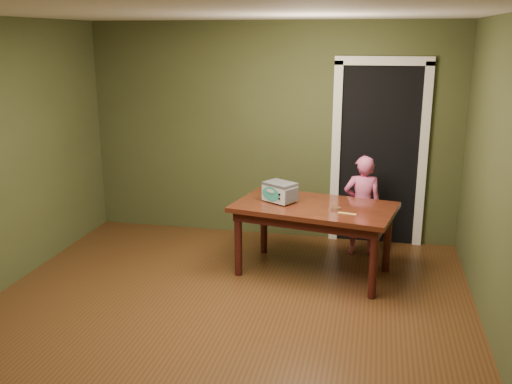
# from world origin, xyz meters

# --- Properties ---
(floor) EXTENTS (5.00, 5.00, 0.00)m
(floor) POSITION_xyz_m (0.00, 0.00, 0.00)
(floor) COLOR #4E3116
(floor) RESTS_ON ground
(room_shell) EXTENTS (4.52, 5.02, 2.61)m
(room_shell) POSITION_xyz_m (0.00, 0.00, 1.71)
(room_shell) COLOR #404726
(room_shell) RESTS_ON ground
(doorway) EXTENTS (1.10, 0.66, 2.25)m
(doorway) POSITION_xyz_m (1.30, 2.78, 1.06)
(doorway) COLOR black
(doorway) RESTS_ON ground
(dining_table) EXTENTS (1.74, 1.19, 0.75)m
(dining_table) POSITION_xyz_m (0.68, 1.35, 0.65)
(dining_table) COLOR #3A150D
(dining_table) RESTS_ON floor
(toy_oven) EXTENTS (0.39, 0.36, 0.21)m
(toy_oven) POSITION_xyz_m (0.31, 1.39, 0.86)
(toy_oven) COLOR #4C4F54
(toy_oven) RESTS_ON dining_table
(baking_pan) EXTENTS (0.10, 0.10, 0.02)m
(baking_pan) POSITION_xyz_m (0.90, 1.24, 0.76)
(baking_pan) COLOR silver
(baking_pan) RESTS_ON dining_table
(spatula) EXTENTS (0.18, 0.06, 0.01)m
(spatula) POSITION_xyz_m (1.02, 1.11, 0.75)
(spatula) COLOR #FAD06D
(spatula) RESTS_ON dining_table
(child) EXTENTS (0.44, 0.31, 1.15)m
(child) POSITION_xyz_m (1.15, 2.02, 0.58)
(child) COLOR #DA5A90
(child) RESTS_ON floor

